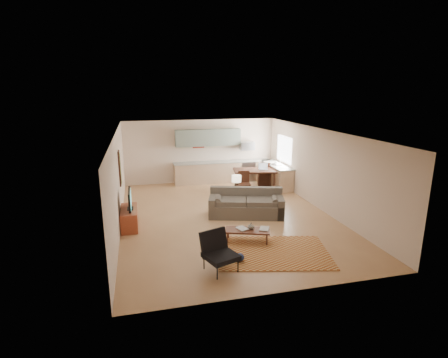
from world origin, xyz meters
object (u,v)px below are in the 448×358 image
object	(u,v)px
sofa	(246,203)
tv_credenza	(129,218)
console_table	(236,199)
armchair	(221,253)
dining_table	(254,180)
coffee_table	(247,236)

from	to	relation	value
sofa	tv_credenza	bearing A→B (deg)	-162.24
sofa	console_table	bearing A→B (deg)	113.88
armchair	console_table	xyz separation A→B (m)	(1.50, 4.02, -0.11)
sofa	armchair	distance (m)	3.61
dining_table	console_table	bearing A→B (deg)	-113.47
sofa	console_table	size ratio (longest dim) A/B	3.77
tv_credenza	dining_table	size ratio (longest dim) A/B	0.74
coffee_table	armchair	world-z (taller)	armchair
coffee_table	console_table	world-z (taller)	console_table
sofa	dining_table	distance (m)	3.01
console_table	dining_table	world-z (taller)	dining_table
console_table	sofa	bearing A→B (deg)	-64.30
sofa	tv_credenza	distance (m)	3.63
tv_credenza	dining_table	bearing A→B (deg)	30.58
armchair	dining_table	distance (m)	6.62
tv_credenza	coffee_table	bearing A→B (deg)	-30.99
console_table	dining_table	distance (m)	2.38
dining_table	coffee_table	bearing A→B (deg)	-100.59
armchair	dining_table	world-z (taller)	armchair
sofa	coffee_table	world-z (taller)	sofa
coffee_table	tv_credenza	world-z (taller)	tv_credenza
coffee_table	console_table	bearing A→B (deg)	99.55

